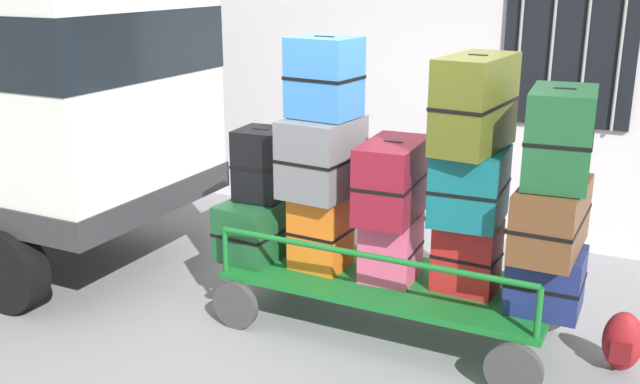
{
  "coord_description": "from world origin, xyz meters",
  "views": [
    {
      "loc": [
        2.16,
        -4.73,
        2.69
      ],
      "look_at": [
        -0.26,
        0.09,
        1.03
      ],
      "focal_mm": 40.82,
      "sensor_mm": 36.0,
      "label": 1
    }
  ],
  "objects_px": {
    "suitcase_center_bottom": "(391,247)",
    "suitcase_right_bottom": "(546,279)",
    "suitcase_midleft_bottom": "(321,231)",
    "suitcase_midleft_middle": "(322,157)",
    "luggage_cart": "(390,286)",
    "suitcase_right_middle": "(551,218)",
    "backpack": "(623,342)",
    "suitcase_left_bottom": "(258,228)",
    "suitcase_center_middle": "(392,180)",
    "suitcase_midright_top": "(475,103)",
    "suitcase_midright_middle": "(470,186)",
    "suitcase_midright_bottom": "(467,255)",
    "suitcase_left_middle": "(262,164)",
    "suitcase_midleft_top": "(324,77)",
    "suitcase_right_top": "(560,136)"
  },
  "relations": [
    {
      "from": "suitcase_left_bottom",
      "to": "suitcase_center_bottom",
      "type": "distance_m",
      "value": 1.15
    },
    {
      "from": "suitcase_midleft_bottom",
      "to": "suitcase_midleft_middle",
      "type": "height_order",
      "value": "suitcase_midleft_middle"
    },
    {
      "from": "suitcase_left_middle",
      "to": "suitcase_midleft_top",
      "type": "height_order",
      "value": "suitcase_midleft_top"
    },
    {
      "from": "suitcase_center_middle",
      "to": "suitcase_midright_middle",
      "type": "distance_m",
      "value": 0.57
    },
    {
      "from": "suitcase_midleft_bottom",
      "to": "suitcase_center_middle",
      "type": "bearing_deg",
      "value": 2.18
    },
    {
      "from": "suitcase_center_bottom",
      "to": "suitcase_midright_middle",
      "type": "bearing_deg",
      "value": 0.01
    },
    {
      "from": "suitcase_left_bottom",
      "to": "suitcase_midleft_middle",
      "type": "height_order",
      "value": "suitcase_midleft_middle"
    },
    {
      "from": "suitcase_left_bottom",
      "to": "suitcase_midleft_bottom",
      "type": "distance_m",
      "value": 0.58
    },
    {
      "from": "suitcase_left_middle",
      "to": "suitcase_midleft_top",
      "type": "xyz_separation_m",
      "value": [
        0.57,
        -0.02,
        0.74
      ]
    },
    {
      "from": "luggage_cart",
      "to": "suitcase_right_bottom",
      "type": "relative_size",
      "value": 5.0
    },
    {
      "from": "suitcase_midleft_middle",
      "to": "suitcase_center_middle",
      "type": "bearing_deg",
      "value": 0.67
    },
    {
      "from": "luggage_cart",
      "to": "suitcase_midright_top",
      "type": "xyz_separation_m",
      "value": [
        0.57,
        0.0,
        1.46
      ]
    },
    {
      "from": "suitcase_midleft_top",
      "to": "suitcase_midright_middle",
      "type": "distance_m",
      "value": 1.33
    },
    {
      "from": "suitcase_midright_middle",
      "to": "suitcase_left_bottom",
      "type": "bearing_deg",
      "value": -178.6
    },
    {
      "from": "suitcase_center_bottom",
      "to": "suitcase_midright_top",
      "type": "distance_m",
      "value": 1.28
    },
    {
      "from": "luggage_cart",
      "to": "suitcase_midright_top",
      "type": "bearing_deg",
      "value": 0.34
    },
    {
      "from": "suitcase_midright_bottom",
      "to": "suitcase_right_bottom",
      "type": "relative_size",
      "value": 1.09
    },
    {
      "from": "suitcase_midleft_bottom",
      "to": "suitcase_right_top",
      "type": "bearing_deg",
      "value": 1.24
    },
    {
      "from": "suitcase_center_bottom",
      "to": "suitcase_right_bottom",
      "type": "distance_m",
      "value": 1.15
    },
    {
      "from": "suitcase_left_middle",
      "to": "suitcase_right_middle",
      "type": "bearing_deg",
      "value": -1.91
    },
    {
      "from": "suitcase_left_bottom",
      "to": "suitcase_right_bottom",
      "type": "height_order",
      "value": "suitcase_left_bottom"
    },
    {
      "from": "suitcase_left_bottom",
      "to": "suitcase_midright_middle",
      "type": "relative_size",
      "value": 1.17
    },
    {
      "from": "suitcase_left_middle",
      "to": "suitcase_midright_top",
      "type": "xyz_separation_m",
      "value": [
        1.72,
        -0.03,
        0.64
      ]
    },
    {
      "from": "suitcase_right_top",
      "to": "backpack",
      "type": "relative_size",
      "value": 1.6
    },
    {
      "from": "suitcase_left_middle",
      "to": "suitcase_left_bottom",
      "type": "bearing_deg",
      "value": -90.0
    },
    {
      "from": "suitcase_center_middle",
      "to": "suitcase_midright_middle",
      "type": "xyz_separation_m",
      "value": [
        0.57,
        0.02,
        0.03
      ]
    },
    {
      "from": "suitcase_midleft_bottom",
      "to": "suitcase_right_middle",
      "type": "distance_m",
      "value": 1.76
    },
    {
      "from": "luggage_cart",
      "to": "suitcase_right_middle",
      "type": "xyz_separation_m",
      "value": [
        1.15,
        -0.04,
        0.75
      ]
    },
    {
      "from": "suitcase_midleft_top",
      "to": "suitcase_right_middle",
      "type": "height_order",
      "value": "suitcase_midleft_top"
    },
    {
      "from": "suitcase_right_top",
      "to": "backpack",
      "type": "bearing_deg",
      "value": 16.3
    },
    {
      "from": "suitcase_left_bottom",
      "to": "suitcase_center_middle",
      "type": "height_order",
      "value": "suitcase_center_middle"
    },
    {
      "from": "luggage_cart",
      "to": "suitcase_center_bottom",
      "type": "relative_size",
      "value": 5.08
    },
    {
      "from": "suitcase_center_bottom",
      "to": "suitcase_midright_bottom",
      "type": "xyz_separation_m",
      "value": [
        0.57,
        0.04,
        0.03
      ]
    },
    {
      "from": "luggage_cart",
      "to": "suitcase_midleft_top",
      "type": "relative_size",
      "value": 4.23
    },
    {
      "from": "suitcase_midleft_top",
      "to": "luggage_cart",
      "type": "bearing_deg",
      "value": -1.8
    },
    {
      "from": "suitcase_center_bottom",
      "to": "suitcase_right_middle",
      "type": "relative_size",
      "value": 0.6
    },
    {
      "from": "suitcase_right_middle",
      "to": "suitcase_center_bottom",
      "type": "bearing_deg",
      "value": 177.86
    },
    {
      "from": "luggage_cart",
      "to": "suitcase_midright_top",
      "type": "relative_size",
      "value": 3.15
    },
    {
      "from": "suitcase_midright_middle",
      "to": "suitcase_right_bottom",
      "type": "bearing_deg",
      "value": -2.38
    },
    {
      "from": "suitcase_midleft_top",
      "to": "suitcase_right_top",
      "type": "bearing_deg",
      "value": -0.65
    },
    {
      "from": "suitcase_midright_middle",
      "to": "suitcase_right_bottom",
      "type": "distance_m",
      "value": 0.82
    },
    {
      "from": "suitcase_center_middle",
      "to": "suitcase_right_bottom",
      "type": "height_order",
      "value": "suitcase_center_middle"
    },
    {
      "from": "backpack",
      "to": "suitcase_right_middle",
      "type": "bearing_deg",
      "value": -159.98
    },
    {
      "from": "backpack",
      "to": "suitcase_midleft_middle",
      "type": "bearing_deg",
      "value": -175.51
    },
    {
      "from": "luggage_cart",
      "to": "suitcase_right_top",
      "type": "relative_size",
      "value": 3.6
    },
    {
      "from": "suitcase_midright_bottom",
      "to": "luggage_cart",
      "type": "bearing_deg",
      "value": -176.12
    },
    {
      "from": "suitcase_left_bottom",
      "to": "luggage_cart",
      "type": "bearing_deg",
      "value": 1.94
    },
    {
      "from": "suitcase_midleft_bottom",
      "to": "suitcase_right_top",
      "type": "xyz_separation_m",
      "value": [
        1.72,
        0.04,
        0.92
      ]
    },
    {
      "from": "suitcase_midleft_bottom",
      "to": "suitcase_midright_top",
      "type": "bearing_deg",
      "value": 2.11
    },
    {
      "from": "suitcase_left_middle",
      "to": "suitcase_right_middle",
      "type": "distance_m",
      "value": 2.3
    }
  ]
}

